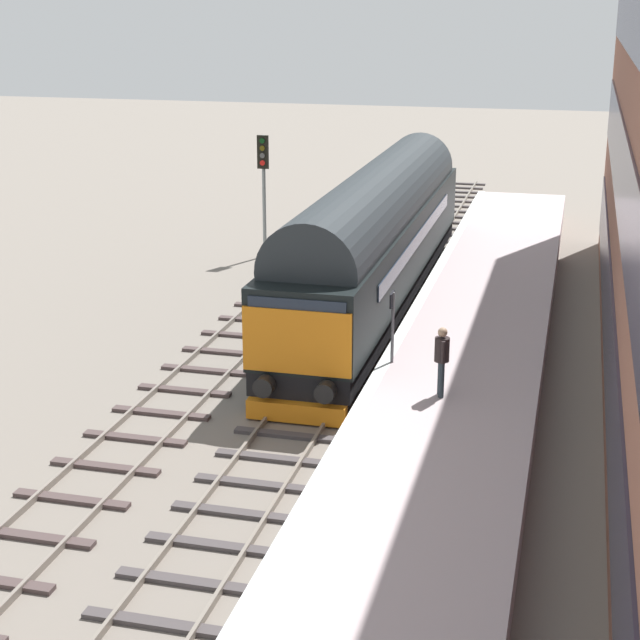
# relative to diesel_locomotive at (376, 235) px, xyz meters

# --- Properties ---
(ground_plane) EXTENTS (140.00, 140.00, 0.00)m
(ground_plane) POSITION_rel_diesel_locomotive_xyz_m (-0.00, -5.27, -2.49)
(ground_plane) COLOR slate
(ground_plane) RESTS_ON ground
(track_main) EXTENTS (2.50, 60.00, 0.15)m
(track_main) POSITION_rel_diesel_locomotive_xyz_m (-0.00, -5.27, -2.43)
(track_main) COLOR slate
(track_main) RESTS_ON ground
(track_adjacent_west) EXTENTS (2.50, 60.00, 0.15)m
(track_adjacent_west) POSITION_rel_diesel_locomotive_xyz_m (-3.33, -5.27, -2.43)
(track_adjacent_west) COLOR slate
(track_adjacent_west) RESTS_ON ground
(station_platform) EXTENTS (4.00, 44.00, 1.01)m
(station_platform) POSITION_rel_diesel_locomotive_xyz_m (3.60, -5.27, -1.99)
(station_platform) COLOR #BBA8AA
(station_platform) RESTS_ON ground
(diesel_locomotive) EXTENTS (2.74, 19.35, 4.68)m
(diesel_locomotive) POSITION_rel_diesel_locomotive_xyz_m (0.00, 0.00, 0.00)
(diesel_locomotive) COLOR black
(diesel_locomotive) RESTS_ON ground
(signal_post_mid) EXTENTS (0.44, 0.22, 4.74)m
(signal_post_mid) POSITION_rel_diesel_locomotive_xyz_m (-5.62, 5.95, 0.60)
(signal_post_mid) COLOR gray
(signal_post_mid) RESTS_ON ground
(platform_number_sign) EXTENTS (0.10, 0.44, 1.81)m
(platform_number_sign) POSITION_rel_diesel_locomotive_xyz_m (1.91, -7.50, -0.27)
(platform_number_sign) COLOR slate
(platform_number_sign) RESTS_ON station_platform
(waiting_passenger) EXTENTS (0.41, 0.50, 1.64)m
(waiting_passenger) POSITION_rel_diesel_locomotive_xyz_m (3.41, -9.45, -0.49)
(waiting_passenger) COLOR #293239
(waiting_passenger) RESTS_ON station_platform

